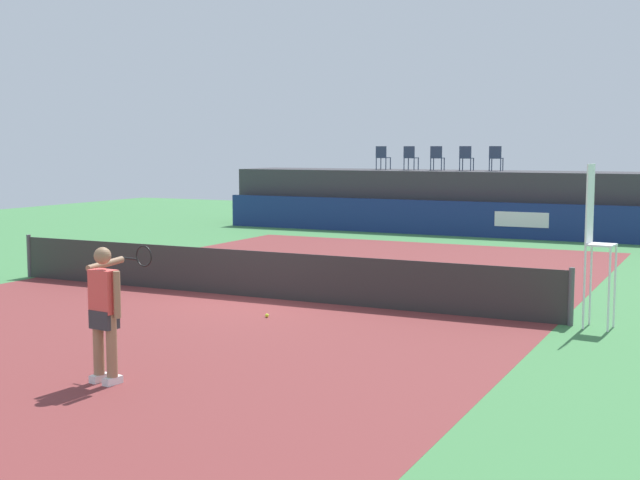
% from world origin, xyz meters
% --- Properties ---
extents(ground_plane, '(48.00, 48.00, 0.00)m').
position_xyz_m(ground_plane, '(0.00, 3.00, 0.00)').
color(ground_plane, '#3D7A42').
extents(court_inner, '(12.00, 22.00, 0.00)m').
position_xyz_m(court_inner, '(0.00, 0.00, 0.00)').
color(court_inner, maroon).
rests_on(court_inner, ground).
extents(sponsor_wall, '(18.00, 0.22, 1.20)m').
position_xyz_m(sponsor_wall, '(0.01, 13.50, 0.60)').
color(sponsor_wall, navy).
rests_on(sponsor_wall, ground).
extents(spectator_platform, '(18.00, 2.80, 2.20)m').
position_xyz_m(spectator_platform, '(0.00, 15.30, 1.10)').
color(spectator_platform, '#38383D').
rests_on(spectator_platform, ground).
extents(spectator_chair_far_left, '(0.47, 0.47, 0.89)m').
position_xyz_m(spectator_chair_far_left, '(-3.53, 15.42, 2.69)').
color(spectator_chair_far_left, '#2D3D56').
rests_on(spectator_chair_far_left, spectator_platform).
extents(spectator_chair_left, '(0.46, 0.46, 0.89)m').
position_xyz_m(spectator_chair_left, '(-2.35, 15.27, 2.69)').
color(spectator_chair_left, '#2D3D56').
rests_on(spectator_chair_left, spectator_platform).
extents(spectator_chair_center, '(0.47, 0.47, 0.89)m').
position_xyz_m(spectator_chair_center, '(-1.30, 15.24, 2.69)').
color(spectator_chair_center, '#2D3D56').
rests_on(spectator_chair_center, spectator_platform).
extents(spectator_chair_right, '(0.45, 0.45, 0.89)m').
position_xyz_m(spectator_chair_right, '(-0.21, 15.26, 2.69)').
color(spectator_chair_right, '#2D3D56').
rests_on(spectator_chair_right, spectator_platform).
extents(spectator_chair_far_right, '(0.46, 0.46, 0.89)m').
position_xyz_m(spectator_chair_far_right, '(0.84, 15.41, 2.69)').
color(spectator_chair_far_right, '#2D3D56').
rests_on(spectator_chair_far_right, spectator_platform).
extents(umpire_chair, '(0.48, 0.48, 2.76)m').
position_xyz_m(umpire_chair, '(6.55, 0.01, 1.59)').
color(umpire_chair, white).
rests_on(umpire_chair, ground).
extents(tennis_net, '(12.40, 0.02, 0.95)m').
position_xyz_m(tennis_net, '(0.00, 0.00, 0.47)').
color(tennis_net, '#2D2D2D').
rests_on(tennis_net, ground).
extents(net_post_near, '(0.10, 0.10, 1.00)m').
position_xyz_m(net_post_near, '(-6.20, 0.00, 0.50)').
color(net_post_near, '#4C4C51').
rests_on(net_post_near, ground).
extents(net_post_far, '(0.10, 0.10, 1.00)m').
position_xyz_m(net_post_far, '(6.20, 0.00, 0.50)').
color(net_post_far, '#4C4C51').
rests_on(net_post_far, ground).
extents(tennis_player, '(0.60, 1.18, 1.77)m').
position_xyz_m(tennis_player, '(1.45, -6.29, 0.96)').
color(tennis_player, white).
rests_on(tennis_player, court_inner).
extents(tennis_ball, '(0.07, 0.07, 0.07)m').
position_xyz_m(tennis_ball, '(1.20, -1.70, 0.04)').
color(tennis_ball, '#D8EA33').
rests_on(tennis_ball, court_inner).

